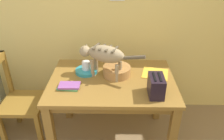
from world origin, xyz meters
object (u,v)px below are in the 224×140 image
wicker_basket (117,71)px  wooden_chair_far (19,101)px  cat (104,55)px  toaster (156,86)px  book_stack (69,86)px  saucer_bowl (86,71)px  dining_table (112,88)px  magazine (155,73)px  coffee_mug (86,66)px

wicker_basket → wooden_chair_far: (-1.01, -0.02, -0.36)m
cat → wicker_basket: cat is taller
toaster → wooden_chair_far: (-1.33, 0.30, -0.40)m
book_stack → wooden_chair_far: size_ratio=0.21×
saucer_bowl → toaster: toaster is taller
wooden_chair_far → cat: bearing=89.2°
dining_table → wicker_basket: (0.04, 0.08, 0.14)m
cat → dining_table: bearing=-105.5°
magazine → wicker_basket: size_ratio=0.92×
toaster → wicker_basket: bearing=135.4°
dining_table → cat: (-0.08, 0.06, 0.32)m
coffee_mug → book_stack: (-0.12, -0.27, -0.06)m
book_stack → wooden_chair_far: wooden_chair_far is taller
cat → toaster: size_ratio=2.98×
dining_table → coffee_mug: coffee_mug is taller
saucer_bowl → book_stack: book_stack is taller
coffee_mug → magazine: size_ratio=0.50×
dining_table → coffee_mug: 0.33m
coffee_mug → magazine: coffee_mug is taller
cat → saucer_bowl: (-0.18, 0.07, -0.21)m
book_stack → wicker_basket: bearing=28.8°
cat → saucer_bowl: bearing=90.0°
coffee_mug → wicker_basket: coffee_mug is taller
dining_table → book_stack: book_stack is taller
wicker_basket → magazine: bearing=4.1°
saucer_bowl → wicker_basket: 0.30m
saucer_bowl → book_stack: size_ratio=1.09×
wicker_basket → toaster: 0.45m
dining_table → cat: 0.34m
cat → wicker_basket: (0.12, 0.03, -0.18)m
wicker_basket → wooden_chair_far: wooden_chair_far is taller
book_stack → wicker_basket: size_ratio=0.75×
cat → wooden_chair_far: (-0.89, 0.01, -0.54)m
dining_table → wooden_chair_far: size_ratio=1.26×
cat → magazine: 0.54m
dining_table → wooden_chair_far: bearing=176.1°
book_stack → toaster: toaster is taller
wicker_basket → wooden_chair_far: size_ratio=0.29×
saucer_bowl → wicker_basket: size_ratio=0.81×
dining_table → toaster: (0.37, -0.23, 0.18)m
dining_table → wooden_chair_far: wooden_chair_far is taller
coffee_mug → wicker_basket: bearing=-8.3°
magazine → book_stack: 0.83m
saucer_bowl → coffee_mug: coffee_mug is taller
cat → toaster: cat is taller
wicker_basket → wooden_chair_far: 1.07m
magazine → toaster: size_ratio=1.20×
saucer_bowl → wicker_basket: wicker_basket is taller
coffee_mug → dining_table: bearing=-27.1°
magazine → toaster: bearing=-85.3°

